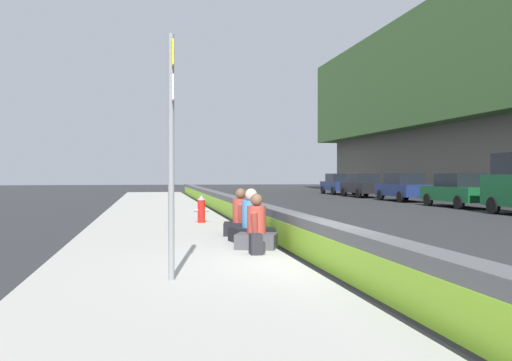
# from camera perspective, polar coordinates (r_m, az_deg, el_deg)

# --- Properties ---
(ground_plane) EXTENTS (160.00, 160.00, 0.00)m
(ground_plane) POSITION_cam_1_polar(r_m,az_deg,el_deg) (10.12, 7.30, -8.99)
(ground_plane) COLOR #2B2B2D
(ground_plane) RESTS_ON ground
(sidewalk_strip) EXTENTS (80.00, 4.40, 0.14)m
(sidewalk_strip) POSITION_cam_1_polar(r_m,az_deg,el_deg) (9.65, -8.06, -9.05)
(sidewalk_strip) COLOR #A8A59E
(sidewalk_strip) RESTS_ON ground_plane
(jersey_barrier) EXTENTS (76.00, 0.45, 0.85)m
(jersey_barrier) POSITION_cam_1_polar(r_m,az_deg,el_deg) (10.06, 7.28, -6.60)
(jersey_barrier) COLOR #545456
(jersey_barrier) RESTS_ON ground_plane
(route_sign_post) EXTENTS (0.44, 0.09, 3.60)m
(route_sign_post) POSITION_cam_1_polar(r_m,az_deg,el_deg) (8.52, -8.36, 4.13)
(route_sign_post) COLOR gray
(route_sign_post) RESTS_ON sidewalk_strip
(fire_hydrant) EXTENTS (0.26, 0.46, 0.88)m
(fire_hydrant) POSITION_cam_1_polar(r_m,az_deg,el_deg) (18.43, -5.42, -2.78)
(fire_hydrant) COLOR red
(fire_hydrant) RESTS_ON sidewalk_strip
(seated_person_foreground) EXTENTS (0.93, 1.01, 1.14)m
(seated_person_foreground) POSITION_cam_1_polar(r_m,az_deg,el_deg) (12.05, 0.04, -5.04)
(seated_person_foreground) COLOR #424247
(seated_person_foreground) RESTS_ON sidewalk_strip
(seated_person_middle) EXTENTS (0.90, 1.00, 1.22)m
(seated_person_middle) POSITION_cam_1_polar(r_m,az_deg,el_deg) (13.21, -0.48, -4.43)
(seated_person_middle) COLOR black
(seated_person_middle) RESTS_ON sidewalk_strip
(seated_person_rear) EXTENTS (0.86, 0.96, 1.19)m
(seated_person_rear) POSITION_cam_1_polar(r_m,az_deg,el_deg) (14.65, -1.53, -3.96)
(seated_person_rear) COLOR black
(seated_person_rear) RESTS_ON sidewalk_strip
(backpack) EXTENTS (0.32, 0.28, 0.40)m
(backpack) POSITION_cam_1_polar(r_m,az_deg,el_deg) (11.18, 0.03, -6.33)
(backpack) COLOR #232328
(backpack) RESTS_ON sidewalk_strip
(parked_car_fourth) EXTENTS (4.56, 2.07, 1.71)m
(parked_car_fourth) POSITION_cam_1_polar(r_m,az_deg,el_deg) (30.67, 19.41, -0.92)
(parked_car_fourth) COLOR #145128
(parked_car_fourth) RESTS_ON ground_plane
(parked_car_midline) EXTENTS (4.53, 2.00, 1.71)m
(parked_car_midline) POSITION_cam_1_polar(r_m,az_deg,el_deg) (36.51, 14.37, -0.65)
(parked_car_midline) COLOR navy
(parked_car_midline) RESTS_ON ground_plane
(parked_car_far) EXTENTS (4.54, 2.03, 1.71)m
(parked_car_far) POSITION_cam_1_polar(r_m,az_deg,el_deg) (42.26, 10.49, -0.47)
(parked_car_far) COLOR black
(parked_car_far) RESTS_ON ground_plane
(parked_car_farther) EXTENTS (4.52, 1.99, 1.71)m
(parked_car_farther) POSITION_cam_1_polar(r_m,az_deg,el_deg) (47.82, 8.14, -0.33)
(parked_car_farther) COLOR navy
(parked_car_farther) RESTS_ON ground_plane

